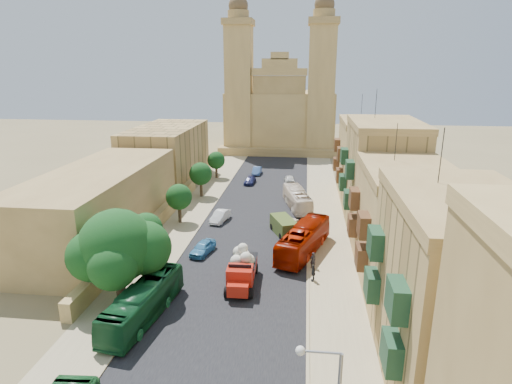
% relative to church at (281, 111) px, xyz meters
% --- Properties ---
extents(ground, '(260.00, 260.00, 0.00)m').
position_rel_church_xyz_m(ground, '(0.00, -78.61, -9.52)').
color(ground, olive).
extents(road_surface, '(14.00, 140.00, 0.01)m').
position_rel_church_xyz_m(road_surface, '(0.00, -48.61, -9.51)').
color(road_surface, black).
rests_on(road_surface, ground).
extents(sidewalk_east, '(5.00, 140.00, 0.01)m').
position_rel_church_xyz_m(sidewalk_east, '(9.50, -48.61, -9.51)').
color(sidewalk_east, tan).
rests_on(sidewalk_east, ground).
extents(sidewalk_west, '(5.00, 140.00, 0.01)m').
position_rel_church_xyz_m(sidewalk_west, '(-9.50, -48.61, -9.51)').
color(sidewalk_west, tan).
rests_on(sidewalk_west, ground).
extents(kerb_east, '(0.25, 140.00, 0.12)m').
position_rel_church_xyz_m(kerb_east, '(7.00, -48.61, -9.46)').
color(kerb_east, tan).
rests_on(kerb_east, ground).
extents(kerb_west, '(0.25, 140.00, 0.12)m').
position_rel_church_xyz_m(kerb_west, '(-7.00, -48.61, -9.46)').
color(kerb_west, tan).
rests_on(kerb_west, ground).
extents(townhouse_a, '(9.00, 14.00, 16.40)m').
position_rel_church_xyz_m(townhouse_a, '(15.95, -81.61, -3.11)').
color(townhouse_a, tan).
rests_on(townhouse_a, ground).
extents(townhouse_b, '(9.00, 14.00, 14.90)m').
position_rel_church_xyz_m(townhouse_b, '(15.95, -67.61, -3.86)').
color(townhouse_b, tan).
rests_on(townhouse_b, ground).
extents(townhouse_c, '(9.00, 14.00, 17.40)m').
position_rel_church_xyz_m(townhouse_c, '(15.95, -53.61, -2.61)').
color(townhouse_c, tan).
rests_on(townhouse_c, ground).
extents(townhouse_d, '(9.00, 14.00, 15.90)m').
position_rel_church_xyz_m(townhouse_d, '(15.95, -39.61, -3.36)').
color(townhouse_d, tan).
rests_on(townhouse_d, ground).
extents(west_wall, '(1.00, 40.00, 1.80)m').
position_rel_church_xyz_m(west_wall, '(-12.50, -58.61, -8.62)').
color(west_wall, tan).
rests_on(west_wall, ground).
extents(west_building_low, '(10.00, 28.00, 8.40)m').
position_rel_church_xyz_m(west_building_low, '(-18.00, -60.61, -5.32)').
color(west_building_low, '#9C7B44').
rests_on(west_building_low, ground).
extents(west_building_mid, '(10.00, 22.00, 10.00)m').
position_rel_church_xyz_m(west_building_mid, '(-18.00, -34.61, -4.52)').
color(west_building_mid, tan).
rests_on(west_building_mid, ground).
extents(church, '(28.00, 22.50, 36.30)m').
position_rel_church_xyz_m(church, '(0.00, 0.00, 0.00)').
color(church, tan).
rests_on(church, ground).
extents(ficus_tree, '(8.52, 7.84, 8.52)m').
position_rel_church_xyz_m(ficus_tree, '(-9.42, -74.61, -4.48)').
color(ficus_tree, '#372A1B').
rests_on(ficus_tree, ground).
extents(street_tree_a, '(3.54, 3.54, 5.44)m').
position_rel_church_xyz_m(street_tree_a, '(-10.00, -66.61, -5.87)').
color(street_tree_a, '#372A1B').
rests_on(street_tree_a, ground).
extents(street_tree_b, '(3.44, 3.44, 5.29)m').
position_rel_church_xyz_m(street_tree_b, '(-10.00, -54.61, -5.97)').
color(street_tree_b, '#372A1B').
rests_on(street_tree_b, ground).
extents(street_tree_c, '(3.61, 3.61, 5.56)m').
position_rel_church_xyz_m(street_tree_c, '(-10.00, -42.61, -5.79)').
color(street_tree_c, '#372A1B').
rests_on(street_tree_c, ground).
extents(street_tree_d, '(3.25, 3.25, 5.00)m').
position_rel_church_xyz_m(street_tree_d, '(-10.00, -30.61, -6.17)').
color(street_tree_d, '#372A1B').
rests_on(street_tree_d, ground).
extents(red_truck, '(2.77, 6.63, 3.83)m').
position_rel_church_xyz_m(red_truck, '(0.72, -70.48, -7.83)').
color(red_truck, red).
rests_on(red_truck, ground).
extents(olive_pickup, '(3.85, 5.31, 2.01)m').
position_rel_church_xyz_m(olive_pickup, '(4.00, -57.06, -8.53)').
color(olive_pickup, '#455821').
rests_on(olive_pickup, ground).
extents(bus_green_north, '(3.90, 10.88, 2.96)m').
position_rel_church_xyz_m(bus_green_north, '(-6.50, -77.05, -8.03)').
color(bus_green_north, '#135027').
rests_on(bus_green_north, ground).
extents(bus_red_east, '(6.20, 11.74, 3.20)m').
position_rel_church_xyz_m(bus_red_east, '(6.50, -62.55, -7.92)').
color(bus_red_east, '#911300').
rests_on(bus_red_east, ground).
extents(bus_cream_east, '(4.72, 10.49, 2.84)m').
position_rel_church_xyz_m(bus_cream_east, '(5.41, -46.73, -8.09)').
color(bus_cream_east, '#F9E4CB').
rests_on(bus_cream_east, ground).
extents(car_blue_a, '(2.60, 4.48, 1.43)m').
position_rel_church_xyz_m(car_blue_a, '(-4.63, -64.02, -8.80)').
color(car_blue_a, teal).
rests_on(car_blue_a, ground).
extents(car_white_a, '(2.33, 4.57, 1.44)m').
position_rel_church_xyz_m(car_white_a, '(-4.74, -53.59, -8.80)').
color(car_white_a, white).
rests_on(car_white_a, ground).
extents(car_cream, '(3.30, 4.50, 1.14)m').
position_rel_church_xyz_m(car_cream, '(4.38, -54.51, -8.95)').
color(car_cream, '#F9DFC5').
rests_on(car_cream, ground).
extents(car_dkblue, '(1.99, 4.25, 1.20)m').
position_rel_church_xyz_m(car_dkblue, '(-3.25, -34.07, -8.92)').
color(car_dkblue, '#191E4D').
rests_on(car_dkblue, ground).
extents(car_white_b, '(2.19, 4.42, 1.45)m').
position_rel_church_xyz_m(car_white_b, '(3.73, -32.81, -8.79)').
color(car_white_b, silver).
rests_on(car_white_b, ground).
extents(car_blue_b, '(1.56, 4.24, 1.38)m').
position_rel_church_xyz_m(car_blue_b, '(-2.82, -26.94, -8.82)').
color(car_blue_b, '#4067A7').
rests_on(car_blue_b, ground).
extents(pedestrian_a, '(0.74, 0.63, 1.73)m').
position_rel_church_xyz_m(pedestrian_a, '(7.50, -66.12, -8.65)').
color(pedestrian_a, black).
rests_on(pedestrian_a, ground).
extents(pedestrian_c, '(0.61, 1.07, 1.71)m').
position_rel_church_xyz_m(pedestrian_c, '(7.50, -68.99, -8.66)').
color(pedestrian_c, '#2F2F30').
rests_on(pedestrian_c, ground).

